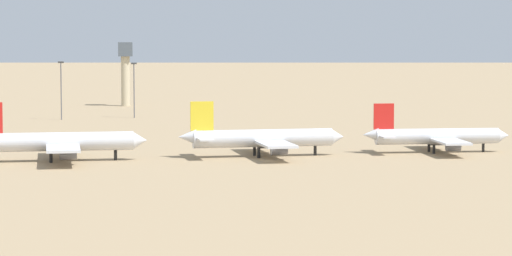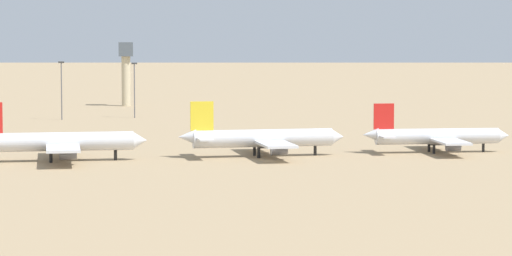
{
  "view_description": "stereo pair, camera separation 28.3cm",
  "coord_description": "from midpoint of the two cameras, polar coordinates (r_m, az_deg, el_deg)",
  "views": [
    {
      "loc": [
        -31.77,
        -255.09,
        28.19
      ],
      "look_at": [
        -1.41,
        12.3,
        6.0
      ],
      "focal_mm": 84.86,
      "sensor_mm": 36.0,
      "label": 1
    },
    {
      "loc": [
        -31.48,
        -255.12,
        28.19
      ],
      "look_at": [
        -1.41,
        12.3,
        6.0
      ],
      "focal_mm": 84.86,
      "sensor_mm": 36.0,
      "label": 2
    }
  ],
  "objects": [
    {
      "name": "ground",
      "position": [
        258.6,
        0.65,
        -1.54
      ],
      "size": [
        4000.0,
        4000.0,
        0.0
      ],
      "primitive_type": "plane",
      "color": "#9E8460"
    },
    {
      "name": "parked_jet_red_1",
      "position": [
        260.03,
        -9.38,
        -0.65
      ],
      "size": [
        38.49,
        32.38,
        12.72
      ],
      "rotation": [
        0.0,
        0.0,
        0.06
      ],
      "color": "silver",
      "rests_on": "ground"
    },
    {
      "name": "parked_jet_yellow_2",
      "position": [
        266.03,
        0.29,
        -0.49
      ],
      "size": [
        37.47,
        31.64,
        12.37
      ],
      "rotation": [
        0.0,
        0.0,
        0.09
      ],
      "color": "silver",
      "rests_on": "ground"
    },
    {
      "name": "parked_jet_red_3",
      "position": [
        277.62,
        8.5,
        -0.4
      ],
      "size": [
        34.17,
        28.6,
        11.32
      ],
      "rotation": [
        0.0,
        0.0,
        0.01
      ],
      "color": "silver",
      "rests_on": "ground"
    },
    {
      "name": "control_tower",
      "position": [
        442.15,
        -6.13,
        2.85
      ],
      "size": [
        5.2,
        5.2,
        23.23
      ],
      "color": "#C6B793",
      "rests_on": "ground"
    },
    {
      "name": "light_pole_west",
      "position": [
        383.03,
        -5.73,
        1.96
      ],
      "size": [
        1.8,
        0.5,
        17.46
      ],
      "color": "#59595E",
      "rests_on": "ground"
    },
    {
      "name": "light_pole_mid",
      "position": [
        378.04,
        -9.13,
        1.94
      ],
      "size": [
        1.8,
        0.5,
        18.05
      ],
      "color": "#59595E",
      "rests_on": "ground"
    }
  ]
}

